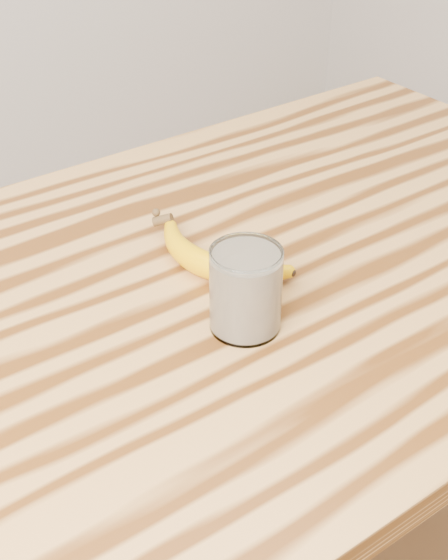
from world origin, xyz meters
TOP-DOWN VIEW (x-y plane):
  - table at (0.00, 0.00)m, footprint 1.20×0.80m
  - smoothie_glass at (-0.13, -0.10)m, footprint 0.08×0.08m
  - banana at (-0.11, 0.01)m, footprint 0.19×0.30m

SIDE VIEW (x-z plane):
  - table at x=0.00m, z-range 0.32..1.22m
  - banana at x=-0.11m, z-range 0.90..0.94m
  - smoothie_glass at x=-0.13m, z-range 0.90..1.00m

